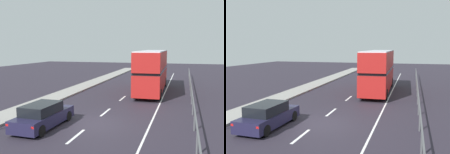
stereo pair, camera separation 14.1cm
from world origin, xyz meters
The scene contains 6 objects.
ground_plane centered at (0.00, 0.00, -0.05)m, with size 74.22×120.00×0.10m, color #28232E.
near_sidewalk_kerb centered at (-6.06, 0.00, 0.07)m, with size 2.20×80.00×0.14m, color gray.
lane_paint_markings centered at (2.21, 8.65, 0.00)m, with size 3.66×46.00×0.01m.
bridge_side_railing centered at (6.05, 9.00, 0.92)m, with size 0.10×42.00×1.14m.
double_decker_bus_red centered at (2.14, 12.34, 2.31)m, with size 2.70×11.30×4.32m.
hatchback_car_near centered at (-2.49, -1.47, 0.69)m, with size 1.87×4.53×1.44m.
Camera 1 is at (5.44, -14.43, 4.71)m, focal length 41.03 mm.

